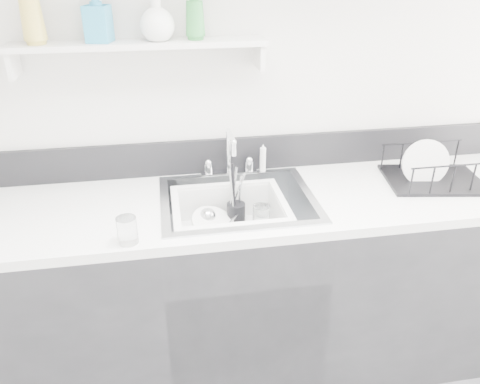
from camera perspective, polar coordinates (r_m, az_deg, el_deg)
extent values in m
cube|color=silver|center=(2.09, -1.66, 12.21)|extent=(3.50, 0.02, 2.60)
cube|color=#252528|center=(2.22, -0.22, -11.95)|extent=(3.20, 0.62, 0.88)
cube|color=white|center=(1.96, -0.25, -1.43)|extent=(3.20, 0.62, 0.04)
cube|color=black|center=(2.18, -1.55, 4.56)|extent=(3.20, 0.02, 0.16)
cube|color=silver|center=(2.17, -1.36, 2.38)|extent=(0.26, 0.06, 0.02)
cylinder|color=silver|center=(2.15, -3.88, 2.85)|extent=(0.04, 0.04, 0.05)
cylinder|color=silver|center=(2.18, 1.11, 3.20)|extent=(0.04, 0.04, 0.05)
cylinder|color=silver|center=(2.13, -1.39, 4.87)|extent=(0.02, 0.02, 0.20)
cylinder|color=silver|center=(2.03, -1.11, 6.83)|extent=(0.02, 0.15, 0.02)
cylinder|color=white|center=(2.17, 2.80, 4.16)|extent=(0.03, 0.03, 0.14)
cube|color=silver|center=(1.96, -12.12, 17.23)|extent=(1.00, 0.16, 0.02)
cube|color=silver|center=(2.04, -25.91, 13.87)|extent=(0.02, 0.14, 0.10)
cube|color=silver|center=(2.01, 2.40, 16.28)|extent=(0.02, 0.14, 0.10)
cylinder|color=white|center=(2.01, -2.99, -4.74)|extent=(0.20, 0.20, 0.01)
cylinder|color=white|center=(2.01, -2.87, -4.36)|extent=(0.20, 0.20, 0.01)
cylinder|color=white|center=(1.99, -3.30, -3.75)|extent=(0.23, 0.22, 0.08)
cylinder|color=black|center=(2.05, -0.49, -2.69)|extent=(0.08, 0.08, 0.10)
cylinder|color=silver|center=(2.01, -0.88, -0.34)|extent=(0.01, 0.05, 0.20)
cylinder|color=silver|center=(2.01, -0.07, -0.77)|extent=(0.02, 0.04, 0.18)
cylinder|color=black|center=(2.00, -0.81, 0.11)|extent=(0.01, 0.06, 0.22)
cylinder|color=white|center=(2.02, 2.61, -3.10)|extent=(0.08, 0.08, 0.11)
cylinder|color=white|center=(1.69, -13.59, -4.56)|extent=(0.08, 0.08, 0.10)
imported|color=white|center=(1.99, 2.04, -4.84)|extent=(0.13, 0.13, 0.03)
imported|color=#D3BB50|center=(1.98, -24.12, 19.31)|extent=(0.10, 0.10, 0.22)
imported|color=#2C94BE|center=(1.95, -17.02, 19.95)|extent=(0.11, 0.11, 0.20)
imported|color=white|center=(1.93, -10.11, 20.18)|extent=(0.14, 0.14, 0.17)
imported|color=#2E8439|center=(1.94, -5.54, 20.92)|extent=(0.10, 0.10, 0.20)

